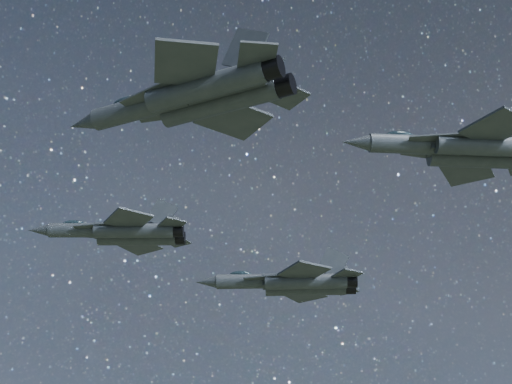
# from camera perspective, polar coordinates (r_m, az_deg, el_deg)

# --- Properties ---
(jet_lead) EXTENTS (16.66, 11.47, 4.18)m
(jet_lead) POSITION_cam_1_polar(r_m,az_deg,el_deg) (72.95, -10.62, -3.18)
(jet_lead) COLOR #2F363B
(jet_left) EXTENTS (20.21, 14.05, 5.08)m
(jet_left) POSITION_cam_1_polar(r_m,az_deg,el_deg) (85.44, 2.92, -7.25)
(jet_left) COLOR #2F363B
(jet_right) EXTENTS (19.64, 13.41, 4.93)m
(jet_right) POSITION_cam_1_polar(r_m,az_deg,el_deg) (53.13, -4.92, 7.65)
(jet_right) COLOR #2F363B
(jet_slot) EXTENTS (18.51, 12.57, 4.66)m
(jet_slot) POSITION_cam_1_polar(r_m,az_deg,el_deg) (62.86, 16.47, 3.33)
(jet_slot) COLOR #2F363B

